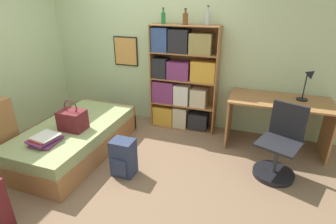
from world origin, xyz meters
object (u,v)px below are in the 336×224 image
(handbag, at_px, (73,120))
(bookcase, at_px, (181,81))
(book_stack_on_bed, at_px, (45,139))
(bottle_green, at_px, (163,18))
(bed, at_px, (76,138))
(desk_lamp, at_px, (309,79))
(bottle_clear, at_px, (208,18))
(bottle_brown, at_px, (185,18))
(desk_chair, at_px, (278,154))
(backpack, at_px, (123,158))
(desk, at_px, (278,114))

(handbag, distance_m, bookcase, 1.78)
(book_stack_on_bed, relative_size, bottle_green, 1.64)
(bed, xyz_separation_m, bottle_green, (0.89, 1.24, 1.58))
(bed, relative_size, bottle_green, 8.02)
(desk_lamp, bearing_deg, bottle_clear, 174.95)
(book_stack_on_bed, distance_m, bottle_brown, 2.52)
(bed, relative_size, desk_chair, 2.06)
(handbag, relative_size, bookcase, 0.25)
(bed, distance_m, bottle_clear, 2.58)
(bottle_clear, distance_m, desk_lamp, 1.64)
(bottle_green, bearing_deg, backpack, -89.64)
(book_stack_on_bed, relative_size, desk_chair, 0.42)
(bottle_clear, bearing_deg, handbag, -135.99)
(book_stack_on_bed, xyz_separation_m, desk, (2.69, 1.62, 0.06))
(bookcase, xyz_separation_m, bottle_clear, (0.37, 0.04, 0.97))
(book_stack_on_bed, bearing_deg, desk, 31.09)
(bottle_brown, bearing_deg, handbag, -130.63)
(bed, height_order, desk_chair, desk_chair)
(desk_chair, bearing_deg, bookcase, 149.98)
(bookcase, xyz_separation_m, desk_chair, (1.53, -0.88, -0.54))
(bottle_green, xyz_separation_m, backpack, (0.01, -1.49, -1.55))
(bottle_green, bearing_deg, desk, -4.58)
(handbag, relative_size, desk_lamp, 0.92)
(handbag, relative_size, bottle_brown, 1.85)
(desk, relative_size, desk_lamp, 2.96)
(bottle_brown, bearing_deg, book_stack_on_bed, -125.02)
(handbag, distance_m, bottle_clear, 2.38)
(book_stack_on_bed, relative_size, desk_lamp, 0.83)
(desk, bearing_deg, bottle_green, 175.42)
(bottle_green, xyz_separation_m, bottle_brown, (0.34, 0.00, -0.00))
(book_stack_on_bed, bearing_deg, handbag, 78.49)
(handbag, xyz_separation_m, desk_lamp, (2.92, 1.29, 0.50))
(handbag, distance_m, desk, 2.87)
(book_stack_on_bed, bearing_deg, bottle_brown, 54.98)
(bookcase, relative_size, bottle_green, 7.24)
(bed, bearing_deg, handbag, -51.35)
(bed, distance_m, handbag, 0.38)
(handbag, xyz_separation_m, book_stack_on_bed, (-0.09, -0.42, -0.09))
(bottle_brown, bearing_deg, desk, -5.67)
(bottle_brown, relative_size, backpack, 0.48)
(handbag, xyz_separation_m, backpack, (0.82, -0.15, -0.33))
(bottle_brown, xyz_separation_m, desk, (1.45, -0.14, -1.25))
(bottle_green, xyz_separation_m, desk, (1.80, -0.14, -1.25))
(bottle_green, relative_size, bottle_clear, 0.88)
(desk, bearing_deg, desk_chair, -88.07)
(bookcase, relative_size, bottle_brown, 7.36)
(book_stack_on_bed, distance_m, desk_lamp, 3.51)
(bottle_green, height_order, backpack, bottle_green)
(desk, bearing_deg, bed, -157.88)
(desk_chair, bearing_deg, book_stack_on_bed, -161.32)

